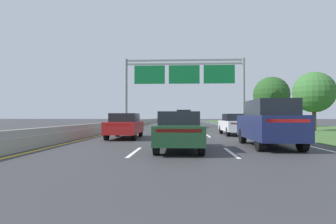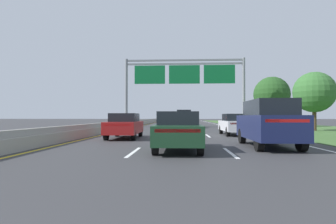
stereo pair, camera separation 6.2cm
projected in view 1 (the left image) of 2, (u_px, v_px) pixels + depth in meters
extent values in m
plane|color=#333335|center=(182.00, 127.00, 34.94)|extent=(220.00, 220.00, 0.00)
cube|color=white|center=(135.00, 152.00, 10.57)|extent=(0.14, 3.00, 0.01)
cube|color=white|center=(156.00, 136.00, 19.55)|extent=(0.14, 3.00, 0.01)
cube|color=white|center=(164.00, 130.00, 28.54)|extent=(0.14, 3.00, 0.01)
cube|color=white|center=(168.00, 126.00, 37.53)|extent=(0.14, 3.00, 0.01)
cube|color=white|center=(171.00, 124.00, 46.52)|extent=(0.14, 3.00, 0.01)
cube|color=white|center=(173.00, 123.00, 55.50)|extent=(0.14, 3.00, 0.01)
cube|color=white|center=(174.00, 122.00, 64.49)|extent=(0.14, 3.00, 0.01)
cube|color=white|center=(175.00, 121.00, 73.48)|extent=(0.14, 3.00, 0.01)
cube|color=white|center=(176.00, 121.00, 82.47)|extent=(0.14, 3.00, 0.01)
cube|color=white|center=(231.00, 153.00, 10.38)|extent=(0.14, 3.00, 0.01)
cube|color=white|center=(208.00, 136.00, 19.37)|extent=(0.14, 3.00, 0.01)
cube|color=white|center=(200.00, 130.00, 28.36)|extent=(0.14, 3.00, 0.01)
cube|color=white|center=(195.00, 126.00, 37.35)|extent=(0.14, 3.00, 0.01)
cube|color=white|center=(193.00, 124.00, 46.33)|extent=(0.14, 3.00, 0.01)
cube|color=white|center=(191.00, 123.00, 55.32)|extent=(0.14, 3.00, 0.01)
cube|color=white|center=(190.00, 122.00, 64.31)|extent=(0.14, 3.00, 0.01)
cube|color=white|center=(189.00, 121.00, 73.30)|extent=(0.14, 3.00, 0.01)
cube|color=white|center=(188.00, 121.00, 82.29)|extent=(0.14, 3.00, 0.01)
cube|color=white|center=(228.00, 127.00, 34.65)|extent=(0.16, 106.00, 0.01)
cube|color=gold|center=(136.00, 127.00, 35.23)|extent=(0.16, 106.00, 0.01)
cube|color=#3D602D|center=(293.00, 127.00, 34.25)|extent=(14.00, 110.00, 0.02)
cube|color=#99968E|center=(131.00, 125.00, 35.27)|extent=(0.60, 110.00, 0.55)
cube|color=#99968E|center=(131.00, 122.00, 35.28)|extent=(0.25, 110.00, 0.30)
cylinder|color=gray|center=(126.00, 93.00, 34.58)|extent=(0.36, 0.36, 8.66)
cylinder|color=gray|center=(244.00, 93.00, 33.86)|extent=(0.36, 0.36, 8.66)
cube|color=gray|center=(184.00, 60.00, 34.29)|extent=(14.70, 0.24, 0.20)
cube|color=gray|center=(184.00, 64.00, 34.28)|extent=(14.70, 0.24, 0.20)
cube|color=#0C602D|center=(150.00, 75.00, 34.29)|extent=(3.83, 0.12, 2.30)
cube|color=#0C602D|center=(184.00, 74.00, 34.08)|extent=(3.83, 0.12, 2.30)
cube|color=#0C602D|center=(219.00, 74.00, 33.86)|extent=(3.83, 0.12, 2.30)
cube|color=black|center=(184.00, 120.00, 33.63)|extent=(2.02, 5.41, 1.00)
cube|color=black|center=(184.00, 113.00, 34.49)|extent=(1.73, 1.91, 0.78)
cube|color=#B21414|center=(184.00, 118.00, 30.98)|extent=(1.68, 0.09, 0.12)
cube|color=black|center=(184.00, 115.00, 31.91)|extent=(2.01, 1.95, 0.20)
cylinder|color=black|center=(177.00, 124.00, 35.50)|extent=(0.30, 0.84, 0.84)
cylinder|color=black|center=(190.00, 124.00, 35.41)|extent=(0.30, 0.84, 0.84)
cylinder|color=black|center=(177.00, 125.00, 31.83)|extent=(0.30, 0.84, 0.84)
cylinder|color=black|center=(191.00, 125.00, 31.74)|extent=(0.30, 0.84, 0.84)
cube|color=#161E47|center=(268.00, 127.00, 12.36)|extent=(1.93, 4.71, 1.05)
cube|color=black|center=(269.00, 108.00, 12.22)|extent=(1.66, 3.01, 0.68)
cube|color=#B21414|center=(288.00, 121.00, 10.06)|extent=(1.60, 0.09, 0.12)
cylinder|color=black|center=(242.00, 136.00, 13.99)|extent=(0.27, 0.76, 0.76)
cylinder|color=black|center=(275.00, 136.00, 13.90)|extent=(0.27, 0.76, 0.76)
cylinder|color=black|center=(260.00, 142.00, 10.80)|extent=(0.27, 0.76, 0.76)
cylinder|color=black|center=(302.00, 142.00, 10.71)|extent=(0.27, 0.76, 0.76)
cube|color=#193D23|center=(179.00, 133.00, 11.21)|extent=(1.86, 4.41, 0.72)
cube|color=black|center=(179.00, 118.00, 11.17)|extent=(1.58, 2.31, 0.52)
cube|color=#B21414|center=(179.00, 131.00, 9.06)|extent=(1.53, 0.09, 0.12)
cylinder|color=black|center=(162.00, 139.00, 12.73)|extent=(0.23, 0.66, 0.66)
cylinder|color=black|center=(196.00, 139.00, 12.67)|extent=(0.23, 0.66, 0.66)
cylinder|color=black|center=(156.00, 146.00, 9.74)|extent=(0.23, 0.66, 0.66)
cylinder|color=black|center=(201.00, 146.00, 9.68)|extent=(0.23, 0.66, 0.66)
cube|color=silver|center=(235.00, 126.00, 20.21)|extent=(1.89, 4.43, 0.72)
cube|color=black|center=(235.00, 117.00, 20.17)|extent=(1.60, 2.33, 0.52)
cube|color=#B21414|center=(242.00, 124.00, 18.06)|extent=(1.53, 0.11, 0.12)
cylinder|color=black|center=(221.00, 130.00, 21.73)|extent=(0.23, 0.66, 0.66)
cylinder|color=black|center=(241.00, 130.00, 21.68)|extent=(0.23, 0.66, 0.66)
cylinder|color=black|center=(228.00, 132.00, 18.74)|extent=(0.23, 0.66, 0.66)
cylinder|color=black|center=(252.00, 132.00, 18.69)|extent=(0.23, 0.66, 0.66)
cube|color=maroon|center=(125.00, 127.00, 17.24)|extent=(1.92, 4.44, 0.72)
cube|color=black|center=(125.00, 117.00, 17.20)|extent=(1.62, 2.33, 0.52)
cube|color=#B21414|center=(118.00, 125.00, 15.08)|extent=(1.53, 0.11, 0.12)
cylinder|color=black|center=(117.00, 132.00, 18.75)|extent=(0.23, 0.66, 0.66)
cylinder|color=black|center=(141.00, 132.00, 18.71)|extent=(0.23, 0.66, 0.66)
cylinder|color=black|center=(107.00, 135.00, 15.76)|extent=(0.23, 0.66, 0.66)
cylinder|color=black|center=(134.00, 135.00, 15.72)|extent=(0.23, 0.66, 0.66)
cylinder|color=#4C3823|center=(314.00, 120.00, 26.00)|extent=(0.36, 0.36, 2.14)
sphere|color=#33662D|center=(314.00, 92.00, 26.04)|extent=(3.86, 3.86, 3.86)
cylinder|color=#4C3823|center=(272.00, 118.00, 37.23)|extent=(0.36, 0.36, 2.44)
sphere|color=#234C1E|center=(271.00, 94.00, 37.28)|extent=(4.83, 4.83, 4.83)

